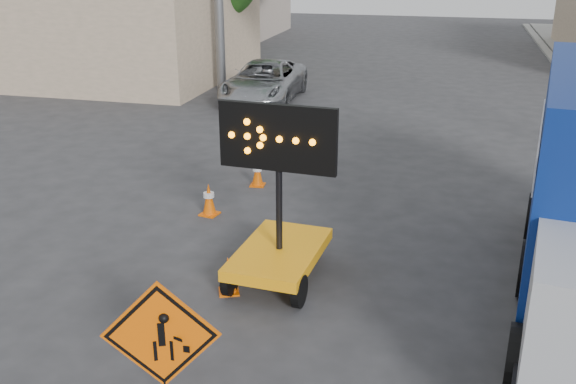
% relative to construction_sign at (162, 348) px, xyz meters
% --- Properties ---
extents(storefront_left_near, '(14.00, 10.00, 4.00)m').
position_rel_construction_sign_xyz_m(storefront_left_near, '(-13.40, 20.17, 1.03)').
color(storefront_left_near, tan).
rests_on(storefront_left_near, ground).
extents(construction_sign, '(1.35, 0.97, 1.85)m').
position_rel_construction_sign_xyz_m(construction_sign, '(0.00, 0.00, 0.00)').
color(construction_sign, black).
rests_on(construction_sign, ground).
extents(arrow_board, '(1.93, 2.23, 3.06)m').
position_rel_construction_sign_xyz_m(arrow_board, '(0.41, 3.67, -0.29)').
color(arrow_board, '#FFA00E').
rests_on(arrow_board, ground).
extents(pickup_truck, '(2.60, 5.29, 1.45)m').
position_rel_construction_sign_xyz_m(pickup_truck, '(-3.69, 16.66, -0.25)').
color(pickup_truck, '#9FA2A6').
rests_on(pickup_truck, ground).
extents(cone_a, '(0.43, 0.43, 0.64)m').
position_rel_construction_sign_xyz_m(cone_a, '(-0.27, 3.01, -0.65)').
color(cone_a, '#ED5A04').
rests_on(cone_a, ground).
extents(cone_b, '(0.42, 0.42, 0.70)m').
position_rel_construction_sign_xyz_m(cone_b, '(-1.77, 6.03, -0.62)').
color(cone_b, '#ED5A04').
rests_on(cone_b, ground).
extents(cone_c, '(0.36, 0.36, 0.66)m').
position_rel_construction_sign_xyz_m(cone_c, '(-1.30, 7.99, -0.64)').
color(cone_c, '#ED5A04').
rests_on(cone_c, ground).
extents(cone_d, '(0.40, 0.40, 0.70)m').
position_rel_construction_sign_xyz_m(cone_d, '(-1.54, 9.91, -0.62)').
color(cone_d, '#ED5A04').
rests_on(cone_d, ground).
extents(cone_e, '(0.37, 0.37, 0.70)m').
position_rel_construction_sign_xyz_m(cone_e, '(-2.07, 9.70, -0.62)').
color(cone_e, '#ED5A04').
rests_on(cone_e, ground).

